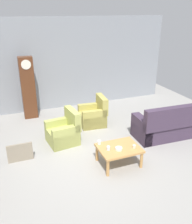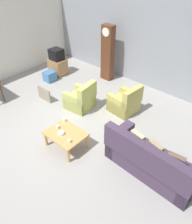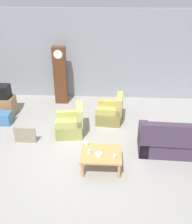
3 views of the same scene
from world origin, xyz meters
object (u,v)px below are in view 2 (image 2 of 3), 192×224
(armchair_olive_far, at_px, (125,103))
(framed_picture_leaning, at_px, (44,94))
(coffee_table_wood, at_px, (66,135))
(cup_blue_rimmed, at_px, (58,127))
(grandfather_clock, at_px, (108,53))
(tv_crt, at_px, (56,54))
(couch_floral, at_px, (150,161))
(tv_stand_cabinet, at_px, (58,67))
(storage_box_blue, at_px, (50,76))
(cup_cream_tall, at_px, (69,141))
(bowl_white_stacked, at_px, (61,133))
(armchair_olive_near, at_px, (81,100))
(cup_white_porcelain, at_px, (64,120))

(armchair_olive_far, bearing_deg, framed_picture_leaning, -151.92)
(coffee_table_wood, distance_m, cup_blue_rimmed, 0.30)
(armchair_olive_far, height_order, grandfather_clock, grandfather_clock)
(cup_blue_rimmed, bearing_deg, coffee_table_wood, 3.61)
(grandfather_clock, height_order, tv_crt, grandfather_clock)
(couch_floral, distance_m, cup_blue_rimmed, 2.41)
(tv_stand_cabinet, xyz_separation_m, cup_blue_rimmed, (3.04, -2.59, 0.19))
(couch_floral, distance_m, tv_crt, 5.67)
(tv_stand_cabinet, bearing_deg, couch_floral, -19.31)
(tv_crt, relative_size, storage_box_blue, 1.19)
(coffee_table_wood, xyz_separation_m, framed_picture_leaning, (-2.16, 0.97, -0.15))
(cup_cream_tall, relative_size, bowl_white_stacked, 0.49)
(framed_picture_leaning, bearing_deg, coffee_table_wood, -24.30)
(armchair_olive_far, xyz_separation_m, storage_box_blue, (-3.32, -0.29, -0.12))
(cup_blue_rimmed, bearing_deg, armchair_olive_far, 77.44)
(couch_floral, relative_size, cup_blue_rimmed, 22.05)
(couch_floral, distance_m, storage_box_blue, 5.27)
(grandfather_clock, distance_m, bowl_white_stacked, 4.00)
(couch_floral, distance_m, cup_cream_tall, 1.92)
(armchair_olive_far, relative_size, framed_picture_leaning, 1.53)
(armchair_olive_far, bearing_deg, couch_floral, -40.72)
(coffee_table_wood, relative_size, cup_cream_tall, 12.20)
(tv_crt, relative_size, framed_picture_leaning, 0.80)
(framed_picture_leaning, bearing_deg, storage_box_blue, 133.75)
(armchair_olive_far, xyz_separation_m, tv_crt, (-3.54, 0.32, 0.52))
(coffee_table_wood, bearing_deg, bowl_white_stacked, -120.63)
(grandfather_clock, xyz_separation_m, tv_stand_cabinet, (-1.75, -1.00, -0.72))
(armchair_olive_near, distance_m, framed_picture_leaning, 1.32)
(armchair_olive_far, bearing_deg, coffee_table_wood, -95.66)
(armchair_olive_near, distance_m, grandfather_clock, 2.30)
(tv_stand_cabinet, height_order, bowl_white_stacked, tv_stand_cabinet)
(armchair_olive_far, relative_size, grandfather_clock, 0.45)
(armchair_olive_far, xyz_separation_m, tv_stand_cabinet, (-3.54, 0.32, 0.00))
(couch_floral, bearing_deg, framed_picture_leaning, 176.22)
(grandfather_clock, bearing_deg, cup_blue_rimmed, -70.29)
(coffee_table_wood, bearing_deg, framed_picture_leaning, 155.70)
(couch_floral, xyz_separation_m, cup_blue_rimmed, (-2.30, -0.72, 0.14))
(armchair_olive_near, distance_m, coffee_table_wood, 1.75)
(tv_stand_cabinet, relative_size, cup_blue_rimmed, 7.02)
(armchair_olive_near, bearing_deg, tv_crt, 155.31)
(tv_stand_cabinet, bearing_deg, armchair_olive_far, -5.22)
(coffee_table_wood, xyz_separation_m, tv_crt, (-3.32, 2.57, 0.44))
(armchair_olive_near, xyz_separation_m, cup_blue_rimmed, (0.66, -1.49, 0.19))
(tv_crt, bearing_deg, grandfather_clock, 29.60)
(couch_floral, bearing_deg, cup_cream_tall, -153.49)
(storage_box_blue, bearing_deg, cup_white_porcelain, -31.27)
(tv_crt, height_order, cup_blue_rimmed, tv_crt)
(grandfather_clock, bearing_deg, tv_stand_cabinet, -150.40)
(couch_floral, bearing_deg, grandfather_clock, 141.35)
(armchair_olive_near, distance_m, bowl_white_stacked, 1.81)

